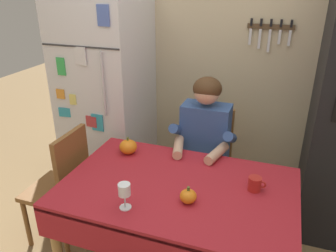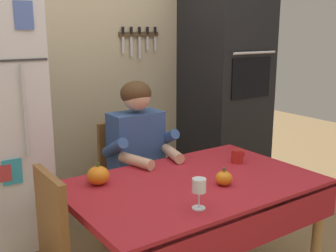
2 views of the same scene
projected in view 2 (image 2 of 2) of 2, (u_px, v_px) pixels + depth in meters
back_wall_assembly at (101, 66)px, 3.23m from camera, size 3.70×0.13×2.60m
wall_oven at (225, 92)px, 3.56m from camera, size 0.60×0.64×2.10m
dining_table at (195, 196)px, 2.33m from camera, size 1.40×0.90×0.74m
chair_behind_person at (128, 179)px, 3.00m from camera, size 0.40×0.40×0.93m
seated_person at (141, 156)px, 2.80m from camera, size 0.47×0.55×1.25m
coffee_mug at (237, 156)px, 2.65m from camera, size 0.10×0.08×0.09m
wine_glass at (199, 187)px, 1.95m from camera, size 0.07×0.07×0.15m
pumpkin_large at (224, 178)px, 2.27m from camera, size 0.09×0.09×0.10m
pumpkin_medium at (98, 175)px, 2.27m from camera, size 0.13×0.13×0.12m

